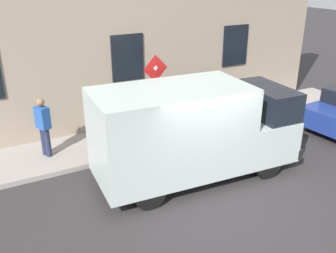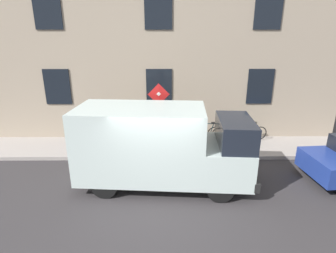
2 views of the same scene
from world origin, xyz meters
name	(u,v)px [view 2 (image 2 of 2)]	position (x,y,z in m)	size (l,w,h in m)	color
ground_plane	(156,200)	(0.00, 0.00, 0.00)	(80.00, 80.00, 0.00)	#322F31
sidewalk_slab	(159,147)	(3.73, 0.00, 0.07)	(2.15, 17.81, 0.14)	#9F9791
building_facade	(159,53)	(5.15, 0.00, 3.82)	(0.75, 15.81, 7.63)	tan
sign_post_stacked	(159,110)	(2.86, -0.03, 1.91)	(0.16, 0.56, 2.64)	#474C47
delivery_van	(161,145)	(0.96, -0.13, 1.33)	(2.38, 5.46, 2.50)	silver
bicycle_green	(248,133)	(4.25, -3.83, 0.51)	(0.46, 1.71, 0.89)	black
bicycle_purple	(227,133)	(4.25, -2.96, 0.51)	(0.47, 1.72, 0.89)	black
bicycle_black	(207,133)	(4.25, -2.08, 0.51)	(0.46, 1.71, 0.89)	black
pedestrian	(84,125)	(3.74, 3.03, 1.07)	(0.47, 0.39, 1.72)	#262B47
litter_bin	(181,142)	(3.00, -0.88, 0.59)	(0.44, 0.44, 0.90)	#2D5133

